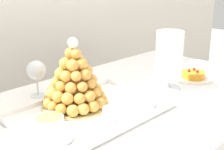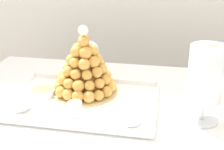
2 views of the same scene
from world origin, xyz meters
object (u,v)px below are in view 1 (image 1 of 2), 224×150
object	(u,v)px
wine_glass	(36,71)
dessert_cup_centre	(148,98)
dessert_cup_left	(62,134)
croquembouche	(74,81)
macaron_goblet	(169,52)
creme_brulee_ramekin	(49,120)
fruit_tart_plate	(193,76)
serving_tray	(91,112)
dessert_cup_mid_left	(110,114)

from	to	relation	value
wine_glass	dessert_cup_centre	bearing A→B (deg)	-59.48
dessert_cup_left	dessert_cup_centre	xyz separation A→B (m)	(0.39, -0.02, 0.00)
croquembouche	dessert_cup_left	bearing A→B (deg)	-137.71
dessert_cup_centre	macaron_goblet	xyz separation A→B (m)	(0.23, 0.07, 0.13)
creme_brulee_ramekin	macaron_goblet	bearing A→B (deg)	-6.76
wine_glass	fruit_tart_plate	bearing A→B (deg)	-27.94
creme_brulee_ramekin	fruit_tart_plate	distance (m)	0.78
dessert_cup_left	dessert_cup_centre	distance (m)	0.39
creme_brulee_ramekin	fruit_tart_plate	xyz separation A→B (m)	(0.78, -0.09, -0.01)
serving_tray	croquembouche	world-z (taller)	croquembouche
dessert_cup_left	fruit_tart_plate	size ratio (longest dim) A/B	0.30
dessert_cup_left	macaron_goblet	bearing A→B (deg)	4.57
serving_tray	creme_brulee_ramekin	size ratio (longest dim) A/B	5.43
serving_tray	macaron_goblet	size ratio (longest dim) A/B	2.05
creme_brulee_ramekin	wine_glass	world-z (taller)	wine_glass
dessert_cup_left	dessert_cup_mid_left	xyz separation A→B (m)	(0.20, -0.00, -0.00)
serving_tray	creme_brulee_ramekin	bearing A→B (deg)	171.08
serving_tray	creme_brulee_ramekin	distance (m)	0.17
serving_tray	fruit_tart_plate	world-z (taller)	fruit_tart_plate
serving_tray	dessert_cup_left	size ratio (longest dim) A/B	8.93
serving_tray	croquembouche	size ratio (longest dim) A/B	2.06
dessert_cup_left	fruit_tart_plate	xyz separation A→B (m)	(0.81, 0.03, -0.02)
croquembouche	wine_glass	xyz separation A→B (m)	(-0.03, 0.21, 0.00)
dessert_cup_left	dessert_cup_centre	world-z (taller)	dessert_cup_centre
croquembouche	fruit_tart_plate	distance (m)	0.65
serving_tray	dessert_cup_left	world-z (taller)	dessert_cup_left
wine_glass	macaron_goblet	bearing A→B (deg)	-35.74
serving_tray	dessert_cup_mid_left	size ratio (longest dim) A/B	10.79
creme_brulee_ramekin	fruit_tart_plate	world-z (taller)	fruit_tart_plate
croquembouche	creme_brulee_ramekin	distance (m)	0.19
creme_brulee_ramekin	macaron_goblet	world-z (taller)	macaron_goblet
dessert_cup_centre	dessert_cup_mid_left	bearing A→B (deg)	176.01
macaron_goblet	croquembouche	bearing A→B (deg)	164.25
croquembouche	wine_glass	bearing A→B (deg)	98.35
dessert_cup_centre	fruit_tart_plate	distance (m)	0.42
dessert_cup_centre	fruit_tart_plate	world-z (taller)	dessert_cup_centre
creme_brulee_ramekin	wine_glass	bearing A→B (deg)	64.56
dessert_cup_mid_left	dessert_cup_centre	distance (m)	0.19
fruit_tart_plate	creme_brulee_ramekin	bearing A→B (deg)	173.78
wine_glass	creme_brulee_ramekin	bearing A→B (deg)	-115.44
creme_brulee_ramekin	dessert_cup_centre	bearing A→B (deg)	-20.78
dessert_cup_left	creme_brulee_ramekin	xyz separation A→B (m)	(0.03, 0.12, -0.01)
dessert_cup_centre	fruit_tart_plate	bearing A→B (deg)	7.01
serving_tray	dessert_cup_centre	world-z (taller)	dessert_cup_centre
wine_glass	serving_tray	bearing A→B (deg)	-82.06
dessert_cup_mid_left	fruit_tart_plate	bearing A→B (deg)	3.56
dessert_cup_left	wine_glass	world-z (taller)	wine_glass
fruit_tart_plate	dessert_cup_left	bearing A→B (deg)	-177.61
dessert_cup_left	macaron_goblet	size ratio (longest dim) A/B	0.23
dessert_cup_centre	creme_brulee_ramekin	size ratio (longest dim) A/B	0.63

